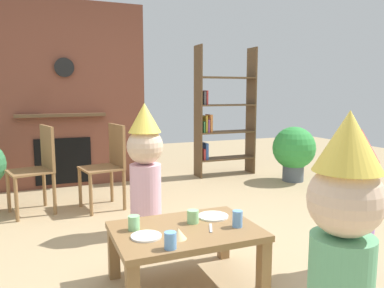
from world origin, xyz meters
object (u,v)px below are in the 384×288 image
paper_cup_far_left (134,223)px  child_in_pink (357,198)px  paper_plate_rear (213,216)px  child_with_cone_hat (343,238)px  dining_chair_left (39,164)px  paper_cup_near_left (193,216)px  child_by_the_chairs (145,165)px  dining_chair_middle (109,161)px  paper_cup_near_right (237,219)px  birthday_cake_slice (178,234)px  paper_plate_front (146,236)px  coffee_table (186,238)px  bookshelf (221,117)px  potted_plant_tall (294,150)px  paper_cup_center (170,240)px

paper_cup_far_left → child_in_pink: 1.52m
paper_plate_rear → child_with_cone_hat: size_ratio=0.18×
dining_chair_left → paper_cup_near_left: bearing=101.6°
paper_cup_far_left → child_by_the_chairs: bearing=70.7°
child_in_pink → child_by_the_chairs: 1.71m
dining_chair_middle → paper_cup_near_right: bearing=92.5°
birthday_cake_slice → dining_chair_left: 2.25m
birthday_cake_slice → child_in_pink: size_ratio=0.10×
paper_plate_front → coffee_table: bearing=10.4°
coffee_table → child_by_the_chairs: child_by_the_chairs is taller
paper_cup_near_left → child_in_pink: 1.13m
paper_plate_rear → child_with_cone_hat: 1.11m
birthday_cake_slice → child_by_the_chairs: (0.11, 1.15, 0.19)m
birthday_cake_slice → dining_chair_middle: (-0.06, 2.01, 0.09)m
paper_cup_far_left → child_by_the_chairs: child_by_the_chairs is taller
child_with_cone_hat → paper_plate_rear: bearing=-15.3°
bookshelf → dining_chair_middle: (-1.83, -0.98, -0.36)m
paper_cup_near_right → child_by_the_chairs: child_by_the_chairs is taller
coffee_table → child_by_the_chairs: 1.05m
paper_plate_rear → dining_chair_left: 2.16m
paper_cup_near_right → potted_plant_tall: potted_plant_tall is taller
paper_cup_center → birthday_cake_slice: paper_cup_center is taller
coffee_table → paper_cup_near_right: (0.32, -0.10, 0.12)m
bookshelf → dining_chair_middle: size_ratio=2.11×
child_in_pink → dining_chair_left: 3.01m
dining_chair_left → birthday_cake_slice: bearing=94.9°
coffee_table → paper_cup_near_right: 0.35m
paper_cup_center → paper_cup_far_left: paper_cup_center is taller
paper_cup_far_left → paper_cup_center: bearing=-71.2°
paper_plate_front → child_in_pink: (1.43, -0.21, 0.14)m
birthday_cake_slice → dining_chair_middle: bearing=91.7°
bookshelf → birthday_cake_slice: bearing=-120.6°
birthday_cake_slice → paper_plate_rear: bearing=37.5°
child_by_the_chairs → dining_chair_middle: child_by_the_chairs is taller
paper_cup_near_right → paper_plate_rear: paper_cup_near_right is taller
paper_plate_front → dining_chair_left: size_ratio=0.20×
child_with_cone_hat → child_in_pink: (0.79, 0.68, -0.09)m
paper_cup_near_left → paper_cup_center: bearing=-128.9°
paper_cup_near_left → paper_cup_center: (-0.27, -0.34, 0.00)m
bookshelf → paper_cup_far_left: size_ratio=20.69×
bookshelf → potted_plant_tall: (0.77, -0.73, -0.43)m
bookshelf → paper_plate_rear: 3.10m
coffee_table → birthday_cake_slice: size_ratio=9.13×
birthday_cake_slice → potted_plant_tall: 3.40m
dining_chair_left → child_with_cone_hat: bearing=98.0°
birthday_cake_slice → child_in_pink: 1.27m
paper_cup_center → paper_cup_far_left: size_ratio=1.04×
paper_plate_front → paper_plate_rear: bearing=18.8°
paper_cup_far_left → child_with_cone_hat: size_ratio=0.08×
child_with_cone_hat → potted_plant_tall: child_with_cone_hat is taller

